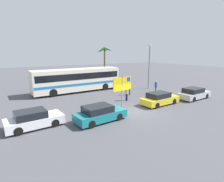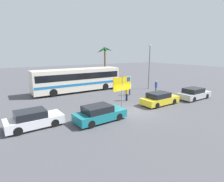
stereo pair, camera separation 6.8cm
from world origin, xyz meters
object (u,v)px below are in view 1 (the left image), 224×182
Objects in this scene: bus_front_coach at (77,79)px; car_teal at (100,114)px; pedestrian_crossing_lot at (156,86)px; pedestrian_by_bus at (130,87)px; ferry_sign at (123,85)px; car_white at (34,119)px; car_yellow at (160,99)px; car_silver at (194,94)px; pedestrian_near_sign at (127,92)px.

bus_front_coach reaches higher than car_teal.
pedestrian_by_bus is at bearing -155.16° from pedestrian_crossing_lot.
ferry_sign is 0.79× the size of car_white.
car_white is 12.26m from car_yellow.
car_yellow is 5.24m from car_silver.
car_white is at bearing 69.06° from pedestrian_by_bus.
car_silver is at bearing -3.07° from car_teal.
pedestrian_crossing_lot is (7.41, 2.64, -1.27)m from ferry_sign.
pedestrian_near_sign is (-2.03, -2.00, -0.06)m from pedestrian_by_bus.
ferry_sign is 3.23m from pedestrian_near_sign.
car_white is 2.38× the size of pedestrian_by_bus.
car_teal is (-2.90, -11.36, -1.15)m from bus_front_coach.
car_teal is 2.64× the size of pedestrian_near_sign.
car_yellow is 3.71m from pedestrian_near_sign.
bus_front_coach reaches higher than pedestrian_by_bus.
pedestrian_near_sign is (-7.13, 3.71, 0.31)m from car_silver.
bus_front_coach is 8.08m from pedestrian_near_sign.
car_silver is at bearing -7.18° from car_white.
pedestrian_crossing_lot is 5.34m from pedestrian_near_sign.
car_white is 17.51m from car_silver.
pedestrian_crossing_lot is (10.97, 4.43, 0.42)m from car_teal.
bus_front_coach is 12.43m from car_white.
ferry_sign is 1.87× the size of pedestrian_by_bus.
car_yellow is at bearing 1.38° from car_teal.
car_yellow is at bearing -84.06° from pedestrian_crossing_lot.
car_white is at bearing -127.60° from bus_front_coach.
pedestrian_near_sign reaches higher than car_silver.
pedestrian_near_sign is at bearing 151.33° from car_silver.
ferry_sign is 1.80× the size of pedestrian_crossing_lot.
pedestrian_near_sign is at bearing -69.91° from bus_front_coach.
pedestrian_by_bus is (4.13, 4.04, -1.32)m from ferry_sign.
ferry_sign is at bearing -86.07° from bus_front_coach.
bus_front_coach is at bearing -172.79° from pedestrian_crossing_lot.
ferry_sign is 0.75× the size of car_teal.
car_teal is at bearing 179.30° from car_silver.
car_white is at bearing 174.06° from car_silver.
pedestrian_crossing_lot is at bearing 10.56° from pedestrian_near_sign.
ferry_sign reaches higher than pedestrian_near_sign.
pedestrian_crossing_lot is 1.10× the size of pedestrian_near_sign.
bus_front_coach is 2.82× the size of car_teal.
car_white is 0.94× the size of car_silver.
pedestrian_near_sign reaches higher than car_yellow.
pedestrian_crossing_lot is 3.56m from pedestrian_by_bus.
car_silver is (12.79, 0.11, 0.00)m from car_teal.
bus_front_coach is 11.74m from car_yellow.
pedestrian_crossing_lot is at bearing 7.97° from car_white.
bus_front_coach reaches higher than pedestrian_crossing_lot.
bus_front_coach is at bearing 114.11° from pedestrian_near_sign.
pedestrian_crossing_lot reaches higher than car_silver.
ferry_sign is 5.92m from pedestrian_by_bus.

